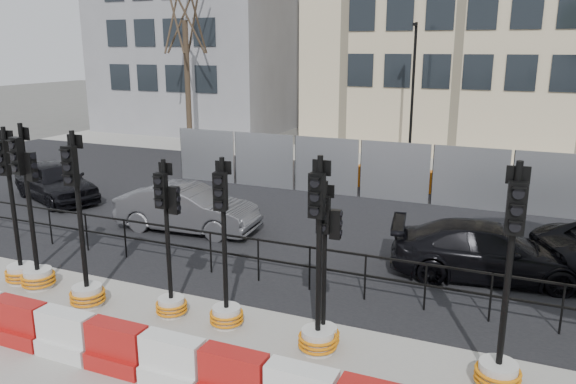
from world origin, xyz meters
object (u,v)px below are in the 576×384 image
at_px(car_a, 55,181).
at_px(traffic_signal_h, 501,346).
at_px(traffic_signal_d, 170,281).
at_px(traffic_signal_a, 18,252).
at_px(car_c, 489,252).

bearing_deg(car_a, traffic_signal_h, -88.69).
bearing_deg(traffic_signal_h, traffic_signal_d, 173.35).
distance_m(traffic_signal_a, car_a, 7.12).
height_order(traffic_signal_h, car_c, traffic_signal_h).
relative_size(traffic_signal_d, traffic_signal_h, 0.87).
bearing_deg(car_c, traffic_signal_d, 119.32).
bearing_deg(traffic_signal_a, traffic_signal_d, -10.92).
xyz_separation_m(traffic_signal_h, car_c, (-0.47, 4.39, -0.10)).
bearing_deg(traffic_signal_d, car_a, 146.28).
distance_m(traffic_signal_a, traffic_signal_h, 9.81).
bearing_deg(traffic_signal_a, traffic_signal_h, -11.19).
xyz_separation_m(traffic_signal_h, car_a, (-14.31, 5.57, -0.05)).
distance_m(traffic_signal_d, car_c, 6.94).
bearing_deg(car_c, traffic_signal_a, 105.55).
bearing_deg(traffic_signal_d, traffic_signal_h, -0.97).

